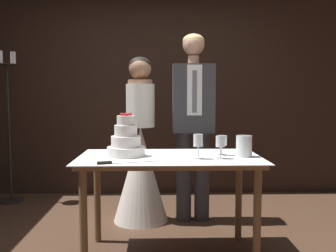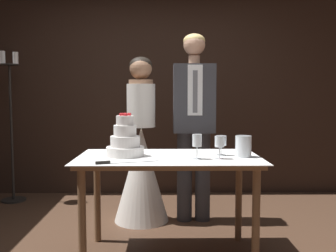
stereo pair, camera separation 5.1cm
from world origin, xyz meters
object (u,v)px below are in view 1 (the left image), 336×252
at_px(cake_table, 169,168).
at_px(cake_knife, 117,162).
at_px(wine_glass_middle, 198,142).
at_px(tiered_cake, 126,142).
at_px(hurricane_candle, 244,147).
at_px(wine_glass_far, 220,143).
at_px(groom, 193,117).
at_px(wine_glass_near, 222,141).
at_px(bride, 141,161).
at_px(candle_stand, 9,131).

distance_m(cake_table, cake_knife, 0.49).
distance_m(cake_table, wine_glass_middle, 0.33).
relative_size(tiered_cake, hurricane_candle, 2.06).
height_order(tiered_cake, wine_glass_far, tiered_cake).
bearing_deg(groom, wine_glass_far, -83.39).
distance_m(wine_glass_near, bride, 1.08).
bearing_deg(wine_glass_near, hurricane_candle, -25.63).
xyz_separation_m(cake_knife, wine_glass_middle, (0.58, 0.17, 0.12)).
bearing_deg(wine_glass_middle, cake_table, 147.94).
distance_m(cake_knife, bride, 1.16).
bearing_deg(wine_glass_middle, cake_knife, -163.45).
relative_size(tiered_cake, groom, 0.18).
xyz_separation_m(cake_table, tiered_cake, (-0.33, 0.02, 0.21)).
distance_m(wine_glass_near, wine_glass_middle, 0.26).
distance_m(cake_table, groom, 0.94).
distance_m(wine_glass_near, hurricane_candle, 0.18).
relative_size(cake_table, tiered_cake, 4.18).
relative_size(wine_glass_near, candle_stand, 0.09).
distance_m(tiered_cake, wine_glass_middle, 0.56).
height_order(wine_glass_middle, bride, bride).
bearing_deg(hurricane_candle, wine_glass_near, 154.37).
relative_size(wine_glass_middle, bride, 0.11).
distance_m(tiered_cake, hurricane_candle, 0.90).
height_order(wine_glass_far, groom, groom).
bearing_deg(cake_knife, wine_glass_near, 6.63).
distance_m(wine_glass_far, bride, 1.19).
distance_m(cake_knife, wine_glass_far, 0.77).
bearing_deg(candle_stand, groom, -18.93).
bearing_deg(bride, groom, -0.06).
relative_size(hurricane_candle, groom, 0.09).
distance_m(wine_glass_far, groom, 0.97).
distance_m(cake_table, tiered_cake, 0.39).
xyz_separation_m(wine_glass_middle, bride, (-0.47, 0.97, -0.31)).
height_order(wine_glass_middle, groom, groom).
height_order(tiered_cake, bride, bride).
bearing_deg(wine_glass_middle, wine_glass_near, 39.84).
bearing_deg(wine_glass_near, cake_knife, -156.38).
xyz_separation_m(cake_knife, wine_glass_far, (0.74, 0.18, 0.11)).
height_order(cake_table, cake_knife, cake_knife).
bearing_deg(wine_glass_middle, tiered_cake, 164.96).
relative_size(cake_knife, groom, 0.23).
height_order(cake_knife, bride, bride).
height_order(cake_table, wine_glass_near, wine_glass_near).
distance_m(tiered_cake, wine_glass_far, 0.72).
height_order(wine_glass_middle, wine_glass_far, wine_glass_middle).
bearing_deg(bride, tiered_cake, -95.15).
bearing_deg(candle_stand, wine_glass_middle, -39.59).
bearing_deg(wine_glass_near, tiered_cake, -178.14).
relative_size(cake_table, bride, 0.85).
height_order(cake_table, tiered_cake, tiered_cake).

